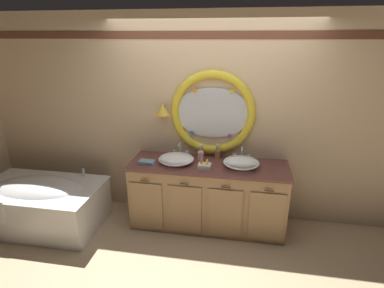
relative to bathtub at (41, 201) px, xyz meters
The scene contains 13 objects.
ground_plane 2.08m from the bathtub, ahead, with size 14.00×14.00×0.00m, color tan.
back_wall_assembly 2.38m from the bathtub, 18.80° to the left, with size 6.40×0.26×2.60m.
vanity_counter 2.11m from the bathtub, ahead, with size 1.93×0.64×0.84m.
bathtub is the anchor object (origin of this frame).
sink_basin_left 1.81m from the bathtub, 11.35° to the left, with size 0.43×0.43×0.10m.
sink_basin_right 2.56m from the bathtub, ahead, with size 0.42×0.42×0.12m.
faucet_set_left 1.88m from the bathtub, 19.06° to the left, with size 0.22×0.12×0.18m.
faucet_set_right 2.60m from the bathtub, 13.27° to the left, with size 0.23×0.12×0.17m.
toothbrush_holder_left 2.11m from the bathtub, 14.58° to the left, with size 0.08×0.08×0.19m.
toothbrush_holder_right 2.32m from the bathtub, 14.80° to the left, with size 0.08×0.08×0.19m.
soap_dispenser 2.11m from the bathtub, 11.00° to the left, with size 0.05×0.06×0.16m.
folded_hand_towel 1.46m from the bathtub, 11.53° to the left, with size 0.20×0.13×0.03m.
toiletry_basket 2.13m from the bathtub, ahead, with size 0.15×0.12×0.12m.
Camera 1 is at (0.40, -3.07, 2.31)m, focal length 28.08 mm.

